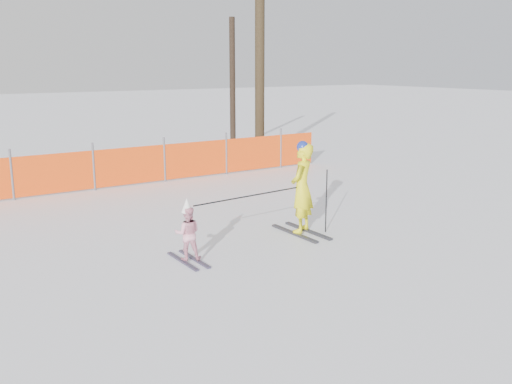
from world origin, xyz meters
The scene contains 6 objects.
ground centered at (0.00, 0.00, 0.00)m, with size 120.00×120.00×0.00m, color white.
adult centered at (1.17, 0.66, 0.91)m, with size 0.75×1.38×1.81m.
child centered at (-1.41, 0.43, 0.49)m, with size 0.55×1.05×1.09m.
ski_poles centered at (0.48, 0.52, 0.82)m, with size 2.91×0.23×1.25m.
safety_fence centered at (-2.38, 6.72, 0.56)m, with size 17.26×0.06×1.25m.
tree_trunks centered at (5.80, 9.49, 3.07)m, with size 0.60×2.64×6.52m.
Camera 1 is at (-5.47, -7.76, 3.23)m, focal length 40.00 mm.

